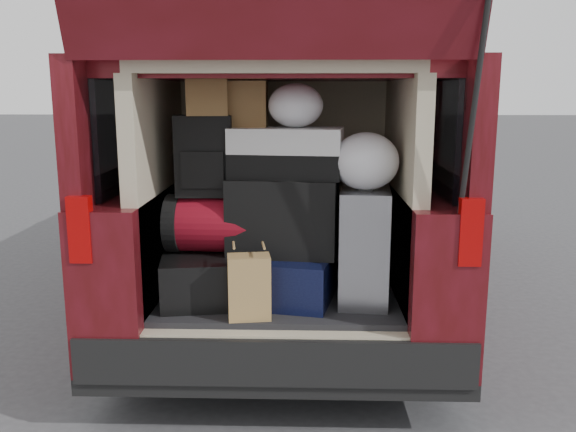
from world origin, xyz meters
name	(u,v)px	position (x,y,z in m)	size (l,w,h in m)	color
ground	(278,405)	(0.00, 0.00, 0.00)	(80.00, 80.00, 0.00)	#39393C
minivan	(288,182)	(0.00, 1.86, 0.91)	(1.90, 5.35, 2.77)	black
load_floor	(280,335)	(0.00, 0.28, 0.28)	(1.24, 1.05, 0.55)	black
black_hardshell	(206,273)	(-0.39, 0.16, 0.67)	(0.44, 0.61, 0.24)	black
navy_hardshell	(290,275)	(0.06, 0.15, 0.67)	(0.45, 0.55, 0.24)	black
silver_roller	(364,246)	(0.44, 0.09, 0.84)	(0.25, 0.39, 0.59)	silver
kraft_bag	(249,287)	(-0.13, -0.17, 0.71)	(0.20, 0.13, 0.31)	#A18048
red_duffel	(212,223)	(-0.35, 0.17, 0.94)	(0.46, 0.30, 0.30)	maroon
black_soft_case	(283,215)	(0.03, 0.16, 0.99)	(0.55, 0.33, 0.40)	black
backpack	(205,156)	(-0.38, 0.16, 1.30)	(0.29, 0.17, 0.41)	black
twotone_duffel	(287,153)	(0.04, 0.16, 1.31)	(0.56, 0.29, 0.25)	white
grocery_sack_lower	(206,97)	(-0.36, 0.15, 1.59)	(0.20, 0.17, 0.18)	brown
grocery_sack_upper	(244,104)	(-0.18, 0.24, 1.56)	(0.23, 0.19, 0.23)	brown
plastic_bag_center	(296,106)	(0.09, 0.16, 1.55)	(0.28, 0.26, 0.22)	silver
plastic_bag_right	(366,161)	(0.44, 0.07, 1.28)	(0.33, 0.31, 0.29)	silver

